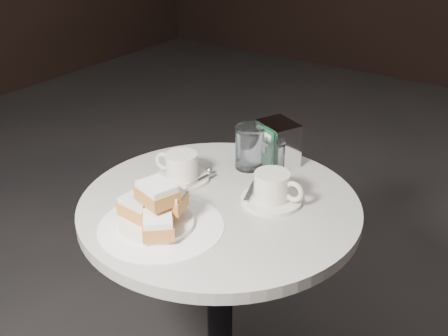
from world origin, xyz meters
TOP-DOWN VIEW (x-y plane):
  - cafe_table at (0.00, 0.00)m, footprint 0.70×0.70m
  - sugar_spill at (-0.04, -0.17)m, footprint 0.34×0.34m
  - beignet_plate at (-0.06, -0.17)m, footprint 0.23×0.23m
  - coffee_cup_left at (-0.15, 0.04)m, footprint 0.17×0.17m
  - coffee_cup_right at (0.11, 0.07)m, footprint 0.17×0.16m
  - water_glass_left at (-0.04, 0.20)m, footprint 0.09×0.09m
  - water_glass_right at (0.03, 0.20)m, footprint 0.08×0.08m
  - napkin_dispenser at (0.01, 0.26)m, footprint 0.13×0.12m

SIDE VIEW (x-z plane):
  - cafe_table at x=0.00m, z-range 0.17..0.92m
  - sugar_spill at x=-0.04m, z-range 0.74..0.75m
  - coffee_cup_left at x=-0.15m, z-range 0.74..0.82m
  - coffee_cup_right at x=0.11m, z-range 0.74..0.82m
  - beignet_plate at x=-0.06m, z-range 0.73..0.84m
  - water_glass_right at x=0.03m, z-range 0.74..0.84m
  - water_glass_left at x=-0.04m, z-range 0.74..0.87m
  - napkin_dispenser at x=0.01m, z-range 0.75..0.87m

